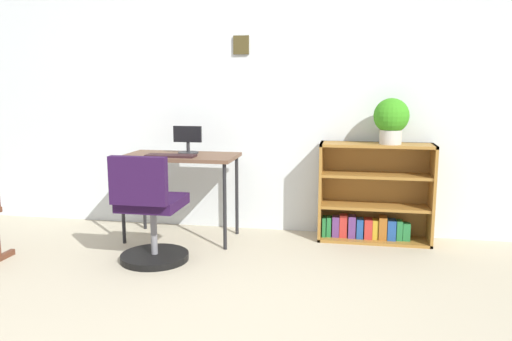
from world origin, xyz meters
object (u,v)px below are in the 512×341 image
keyboard (171,156)px  potted_plant_on_shelf (391,119)px  office_chair (150,217)px  monitor (188,140)px  desk (181,163)px  bookshelf_low (373,198)px

keyboard → potted_plant_on_shelf: 1.85m
office_chair → potted_plant_on_shelf: bearing=25.7°
monitor → office_chair: size_ratio=0.30×
desk → potted_plant_on_shelf: 1.81m
keyboard → office_chair: 0.64m
desk → keyboard: size_ratio=2.33×
monitor → desk: bearing=-111.2°
office_chair → monitor: bearing=84.9°
keyboard → bookshelf_low: bookshelf_low is taller
desk → office_chair: bearing=-92.5°
monitor → keyboard: (-0.07, -0.23, -0.11)m
desk → office_chair: size_ratio=1.15×
keyboard → potted_plant_on_shelf: bearing=11.1°
keyboard → bookshelf_low: (1.68, 0.41, -0.38)m
monitor → potted_plant_on_shelf: size_ratio=0.66×
keyboard → office_chair: bearing=-88.9°
bookshelf_low → keyboard: bearing=-166.3°
monitor → potted_plant_on_shelf: 1.73m
monitor → potted_plant_on_shelf: potted_plant_on_shelf is taller
monitor → bookshelf_low: bearing=6.5°
keyboard → potted_plant_on_shelf: size_ratio=1.09×
bookshelf_low → monitor: bearing=-173.5°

